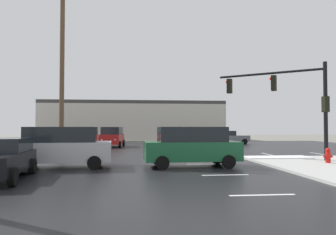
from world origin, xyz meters
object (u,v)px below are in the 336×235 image
traffic_signal_mast (291,95)px  sedan_black (0,158)px  suv_green (192,146)px  sedan_grey (228,137)px  sedan_navy (65,141)px  suv_silver (62,146)px  fire_hydrant (328,155)px  suv_red (112,136)px  utility_pole_mid (62,67)px

traffic_signal_mast → sedan_black: (-14.45, -5.41, -3.13)m
suv_green → sedan_grey: suv_green is taller
sedan_grey → sedan_navy: size_ratio=0.99×
sedan_grey → suv_silver: 25.31m
suv_green → sedan_grey: bearing=66.6°
traffic_signal_mast → fire_hydrant: 4.18m
sedan_grey → sedan_navy: 19.07m
traffic_signal_mast → sedan_black: traffic_signal_mast is taller
suv_green → sedan_grey: 22.41m
suv_silver → traffic_signal_mast: bearing=-174.9°
suv_green → sedan_grey: size_ratio=1.06×
traffic_signal_mast → suv_red: (-11.69, 14.85, -2.89)m
suv_green → traffic_signal_mast: bearing=16.1°
suv_red → utility_pole_mid: size_ratio=0.45×
sedan_black → utility_pole_mid: utility_pole_mid is taller
sedan_navy → sedan_grey: bearing=112.7°
sedan_black → sedan_grey: bearing=141.0°
suv_silver → sedan_grey: bearing=-128.5°
traffic_signal_mast → suv_red: bearing=-15.2°
fire_hydrant → sedan_black: size_ratio=0.17×
suv_green → suv_silver: bearing=176.0°
suv_green → sedan_black: (-8.02, -3.25, -0.24)m
suv_green → fire_hydrant: bearing=-2.8°
sedan_black → suv_silver: suv_silver is taller
traffic_signal_mast → suv_silver: traffic_signal_mast is taller
sedan_black → suv_red: size_ratio=0.94×
sedan_grey → utility_pole_mid: 23.43m
suv_red → utility_pole_mid: 14.07m
suv_silver → fire_hydrant: bearing=175.5°
fire_hydrant → sedan_grey: sedan_grey is taller
traffic_signal_mast → suv_green: size_ratio=1.15×
fire_hydrant → sedan_navy: (-16.19, 12.01, 0.32)m
traffic_signal_mast → sedan_navy: (-15.29, 9.82, -3.13)m
suv_green → sedan_black: bearing=-160.5°
sedan_black → suv_silver: bearing=150.1°
fire_hydrant → suv_green: suv_green is taller
traffic_signal_mast → utility_pole_mid: utility_pole_mid is taller
sedan_navy → suv_silver: (2.38, -11.82, 0.24)m
fire_hydrant → suv_red: suv_red is taller
sedan_black → suv_red: 20.45m
sedan_grey → suv_red: (-13.23, -3.93, 0.24)m
traffic_signal_mast → suv_red: 19.12m
fire_hydrant → suv_green: bearing=179.8°
fire_hydrant → sedan_navy: size_ratio=0.17×
suv_red → sedan_black: bearing=-3.5°
sedan_navy → suv_red: (3.60, 5.03, 0.24)m
sedan_navy → utility_pole_mid: size_ratio=0.43×
sedan_grey → suv_red: suv_red is taller
utility_pole_mid → sedan_black: bearing=-95.3°
traffic_signal_mast → suv_red: traffic_signal_mast is taller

